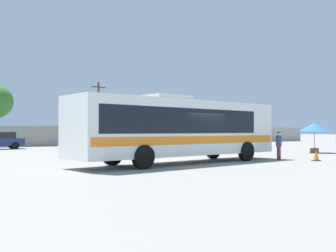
{
  "coord_description": "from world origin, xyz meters",
  "views": [
    {
      "loc": [
        -11.9,
        -16.14,
        1.64
      ],
      "look_at": [
        -0.8,
        1.49,
        1.9
      ],
      "focal_mm": 41.95,
      "sensor_mm": 36.0,
      "label": 1
    }
  ],
  "objects_px": {
    "coach_bus_white_orange": "(179,127)",
    "utility_pole_far": "(98,112)",
    "roadside_tree_midright": "(130,110)",
    "roadside_tree_right": "(112,108)",
    "parked_car_third_maroon": "(85,139)",
    "attendant_by_bus_door": "(279,144)",
    "vendor_umbrella_near_gate_blue": "(314,128)",
    "traffic_cone_on_apron": "(316,155)"
  },
  "relations": [
    {
      "from": "coach_bus_white_orange",
      "to": "vendor_umbrella_near_gate_blue",
      "type": "distance_m",
      "value": 13.98
    },
    {
      "from": "coach_bus_white_orange",
      "to": "attendant_by_bus_door",
      "type": "height_order",
      "value": "coach_bus_white_orange"
    },
    {
      "from": "coach_bus_white_orange",
      "to": "utility_pole_far",
      "type": "height_order",
      "value": "utility_pole_far"
    },
    {
      "from": "parked_car_third_maroon",
      "to": "roadside_tree_midright",
      "type": "xyz_separation_m",
      "value": [
        10.19,
        10.25,
        3.67
      ]
    },
    {
      "from": "utility_pole_far",
      "to": "roadside_tree_midright",
      "type": "relative_size",
      "value": 1.25
    },
    {
      "from": "attendant_by_bus_door",
      "to": "parked_car_third_maroon",
      "type": "xyz_separation_m",
      "value": [
        -3.2,
        22.29,
        -0.12
      ]
    },
    {
      "from": "coach_bus_white_orange",
      "to": "attendant_by_bus_door",
      "type": "distance_m",
      "value": 6.21
    },
    {
      "from": "traffic_cone_on_apron",
      "to": "parked_car_third_maroon",
      "type": "bearing_deg",
      "value": 100.45
    },
    {
      "from": "vendor_umbrella_near_gate_blue",
      "to": "roadside_tree_right",
      "type": "height_order",
      "value": "roadside_tree_right"
    },
    {
      "from": "traffic_cone_on_apron",
      "to": "vendor_umbrella_near_gate_blue",
      "type": "bearing_deg",
      "value": 37.93
    },
    {
      "from": "attendant_by_bus_door",
      "to": "roadside_tree_right",
      "type": "distance_m",
      "value": 33.17
    },
    {
      "from": "coach_bus_white_orange",
      "to": "roadside_tree_midright",
      "type": "distance_m",
      "value": 34.14
    },
    {
      "from": "parked_car_third_maroon",
      "to": "roadside_tree_midright",
      "type": "relative_size",
      "value": 0.75
    },
    {
      "from": "utility_pole_far",
      "to": "attendant_by_bus_door",
      "type": "bearing_deg",
      "value": -91.74
    },
    {
      "from": "utility_pole_far",
      "to": "coach_bus_white_orange",
      "type": "bearing_deg",
      "value": -104.05
    },
    {
      "from": "coach_bus_white_orange",
      "to": "traffic_cone_on_apron",
      "type": "xyz_separation_m",
      "value": [
        7.24,
        -2.66,
        -1.5
      ]
    },
    {
      "from": "coach_bus_white_orange",
      "to": "roadside_tree_midright",
      "type": "bearing_deg",
      "value": 67.49
    },
    {
      "from": "attendant_by_bus_door",
      "to": "roadside_tree_midright",
      "type": "xyz_separation_m",
      "value": [
        6.99,
        32.54,
        3.55
      ]
    },
    {
      "from": "roadside_tree_midright",
      "to": "coach_bus_white_orange",
      "type": "bearing_deg",
      "value": -112.51
    },
    {
      "from": "roadside_tree_midright",
      "to": "roadside_tree_right",
      "type": "xyz_separation_m",
      "value": [
        -2.65,
        0.12,
        0.24
      ]
    },
    {
      "from": "parked_car_third_maroon",
      "to": "traffic_cone_on_apron",
      "type": "height_order",
      "value": "parked_car_third_maroon"
    },
    {
      "from": "utility_pole_far",
      "to": "roadside_tree_right",
      "type": "height_order",
      "value": "utility_pole_far"
    },
    {
      "from": "vendor_umbrella_near_gate_blue",
      "to": "parked_car_third_maroon",
      "type": "xyz_separation_m",
      "value": [
        -10.93,
        18.75,
        -1.09
      ]
    },
    {
      "from": "attendant_by_bus_door",
      "to": "vendor_umbrella_near_gate_blue",
      "type": "xyz_separation_m",
      "value": [
        7.73,
        3.53,
        0.97
      ]
    },
    {
      "from": "roadside_tree_right",
      "to": "vendor_umbrella_near_gate_blue",
      "type": "bearing_deg",
      "value": -83.36
    },
    {
      "from": "attendant_by_bus_door",
      "to": "utility_pole_far",
      "type": "height_order",
      "value": "utility_pole_far"
    },
    {
      "from": "attendant_by_bus_door",
      "to": "roadside_tree_right",
      "type": "height_order",
      "value": "roadside_tree_right"
    },
    {
      "from": "coach_bus_white_orange",
      "to": "roadside_tree_right",
      "type": "height_order",
      "value": "roadside_tree_right"
    },
    {
      "from": "utility_pole_far",
      "to": "vendor_umbrella_near_gate_blue",
      "type": "bearing_deg",
      "value": -74.77
    },
    {
      "from": "coach_bus_white_orange",
      "to": "parked_car_third_maroon",
      "type": "relative_size",
      "value": 2.72
    },
    {
      "from": "attendant_by_bus_door",
      "to": "utility_pole_far",
      "type": "bearing_deg",
      "value": 88.26
    },
    {
      "from": "attendant_by_bus_door",
      "to": "utility_pole_far",
      "type": "distance_m",
      "value": 28.89
    },
    {
      "from": "coach_bus_white_orange",
      "to": "parked_car_third_maroon",
      "type": "xyz_separation_m",
      "value": [
        2.84,
        21.18,
        -1.02
      ]
    },
    {
      "from": "coach_bus_white_orange",
      "to": "attendant_by_bus_door",
      "type": "relative_size",
      "value": 7.69
    },
    {
      "from": "roadside_tree_midright",
      "to": "parked_car_third_maroon",
      "type": "bearing_deg",
      "value": -134.82
    },
    {
      "from": "parked_car_third_maroon",
      "to": "utility_pole_far",
      "type": "xyz_separation_m",
      "value": [
        4.07,
        6.43,
        3.13
      ]
    },
    {
      "from": "vendor_umbrella_near_gate_blue",
      "to": "traffic_cone_on_apron",
      "type": "relative_size",
      "value": 3.48
    },
    {
      "from": "attendant_by_bus_door",
      "to": "roadside_tree_right",
      "type": "bearing_deg",
      "value": 82.44
    },
    {
      "from": "attendant_by_bus_door",
      "to": "parked_car_third_maroon",
      "type": "bearing_deg",
      "value": 98.16
    },
    {
      "from": "attendant_by_bus_door",
      "to": "traffic_cone_on_apron",
      "type": "bearing_deg",
      "value": -52.43
    },
    {
      "from": "roadside_tree_midright",
      "to": "traffic_cone_on_apron",
      "type": "relative_size",
      "value": 9.37
    },
    {
      "from": "roadside_tree_right",
      "to": "utility_pole_far",
      "type": "bearing_deg",
      "value": -131.31
    }
  ]
}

